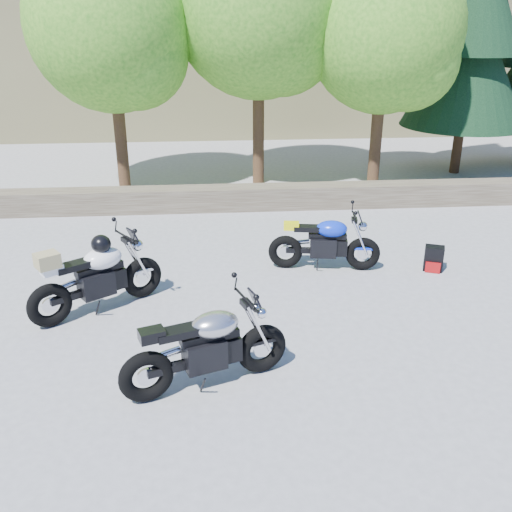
% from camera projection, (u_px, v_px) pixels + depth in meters
% --- Properties ---
extents(ground, '(90.00, 90.00, 0.00)m').
position_uv_depth(ground, '(247.00, 338.00, 7.51)').
color(ground, gray).
rests_on(ground, ground).
extents(stone_wall, '(22.00, 0.55, 0.50)m').
position_uv_depth(stone_wall, '(230.00, 198.00, 12.47)').
color(stone_wall, '#4A4031').
rests_on(stone_wall, ground).
extents(tree_decid_left, '(3.67, 3.67, 5.62)m').
position_uv_depth(tree_decid_left, '(115.00, 30.00, 12.48)').
color(tree_decid_left, '#382314').
rests_on(tree_decid_left, ground).
extents(tree_decid_mid, '(4.08, 4.08, 6.24)m').
position_uv_depth(tree_decid_mid, '(264.00, 11.00, 12.94)').
color(tree_decid_mid, '#382314').
rests_on(tree_decid_mid, ground).
extents(tree_decid_right, '(3.54, 3.54, 5.41)m').
position_uv_depth(tree_decid_right, '(390.00, 37.00, 12.81)').
color(tree_decid_right, '#382314').
rests_on(tree_decid_right, ground).
extents(conifer_near, '(3.17, 3.17, 7.06)m').
position_uv_depth(conifer_near, '(474.00, 27.00, 14.08)').
color(conifer_near, '#382314').
rests_on(conifer_near, ground).
extents(silver_bike, '(1.93, 0.88, 1.00)m').
position_uv_depth(silver_bike, '(207.00, 348.00, 6.38)').
color(silver_bike, black).
rests_on(silver_bike, ground).
extents(white_bike, '(1.76, 1.29, 1.13)m').
position_uv_depth(white_bike, '(96.00, 275.00, 8.01)').
color(white_bike, black).
rests_on(white_bike, ground).
extents(blue_bike, '(1.86, 0.59, 0.93)m').
position_uv_depth(blue_bike, '(325.00, 243.00, 9.42)').
color(blue_bike, black).
rests_on(blue_bike, ground).
extents(backpack, '(0.37, 0.34, 0.42)m').
position_uv_depth(backpack, '(434.00, 259.00, 9.46)').
color(backpack, black).
rests_on(backpack, ground).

